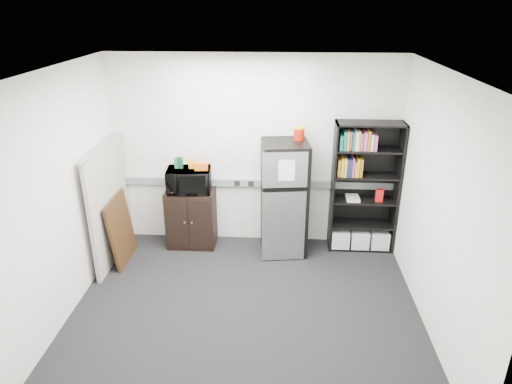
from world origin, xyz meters
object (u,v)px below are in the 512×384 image
(cubicle_partition, at_px, (109,204))
(microwave, at_px, (189,180))
(cabinet, at_px, (191,218))
(bookshelf, at_px, (364,189))
(refrigerator, at_px, (284,199))

(cubicle_partition, distance_m, microwave, 1.10)
(cubicle_partition, height_order, cabinet, cubicle_partition)
(microwave, bearing_deg, cabinet, 84.76)
(bookshelf, relative_size, cabinet, 2.17)
(cabinet, bearing_deg, refrigerator, -3.46)
(refrigerator, bearing_deg, microwave, 170.03)
(cabinet, relative_size, refrigerator, 0.53)
(bookshelf, bearing_deg, cabinet, -178.48)
(cabinet, bearing_deg, cubicle_partition, -157.24)
(bookshelf, xyz_separation_m, refrigerator, (-1.10, -0.14, -0.11))
(cubicle_partition, bearing_deg, cabinet, 22.76)
(bookshelf, height_order, microwave, bookshelf)
(microwave, bearing_deg, cubicle_partition, -163.27)
(bookshelf, bearing_deg, refrigerator, -172.54)
(bookshelf, bearing_deg, microwave, -178.10)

